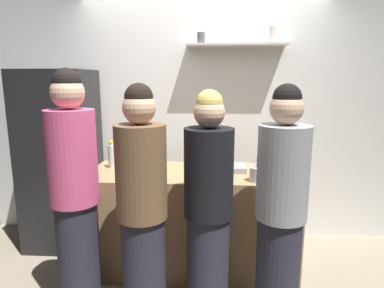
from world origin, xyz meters
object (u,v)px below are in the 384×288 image
at_px(baking_pan, 227,168).
at_px(person_blonde, 208,210).
at_px(refrigerator, 61,160).
at_px(person_grey_hoodie, 281,212).
at_px(person_pink_top, 75,196).
at_px(utensil_holder, 257,174).
at_px(wine_bottle_pale_glass, 147,157).
at_px(wine_bottle_amber_glass, 280,166).
at_px(person_brown_jacket, 142,211).
at_px(water_bottle_plastic, 112,156).

height_order(baking_pan, person_blonde, person_blonde).
distance_m(refrigerator, person_blonde, 1.81).
bearing_deg(person_grey_hoodie, person_pink_top, -19.79).
bearing_deg(utensil_holder, wine_bottle_pale_glass, 166.03).
bearing_deg(wine_bottle_amber_glass, utensil_holder, -154.97).
height_order(baking_pan, wine_bottle_pale_glass, wine_bottle_pale_glass).
bearing_deg(wine_bottle_amber_glass, baking_pan, 153.20).
relative_size(utensil_holder, person_brown_jacket, 0.13).
bearing_deg(water_bottle_plastic, baking_pan, -1.67).
bearing_deg(water_bottle_plastic, wine_bottle_pale_glass, -17.05).
bearing_deg(utensil_holder, person_grey_hoodie, -76.68).
height_order(water_bottle_plastic, person_pink_top, person_pink_top).
relative_size(refrigerator, wine_bottle_amber_glass, 6.01).
xyz_separation_m(baking_pan, wine_bottle_amber_glass, (0.42, -0.21, 0.08)).
bearing_deg(refrigerator, person_blonde, -33.46).
distance_m(person_brown_jacket, person_blonde, 0.46).
height_order(refrigerator, utensil_holder, refrigerator).
height_order(wine_bottle_pale_glass, person_grey_hoodie, person_grey_hoodie).
xyz_separation_m(baking_pan, person_blonde, (-0.15, -0.70, -0.12)).
bearing_deg(refrigerator, wine_bottle_amber_glass, -13.83).
xyz_separation_m(wine_bottle_pale_glass, person_brown_jacket, (0.11, -0.73, -0.20)).
distance_m(refrigerator, water_bottle_plastic, 0.68).
bearing_deg(utensil_holder, person_pink_top, -163.88).
height_order(baking_pan, utensil_holder, utensil_holder).
xyz_separation_m(baking_pan, utensil_holder, (0.23, -0.31, 0.03)).
relative_size(utensil_holder, wine_bottle_pale_glass, 0.67).
relative_size(water_bottle_plastic, person_grey_hoodie, 0.15).
relative_size(baking_pan, person_grey_hoodie, 0.20).
distance_m(wine_bottle_amber_glass, person_grey_hoodie, 0.58).
bearing_deg(wine_bottle_amber_glass, water_bottle_plastic, 170.54).
bearing_deg(person_pink_top, person_grey_hoodie, -158.25).
bearing_deg(wine_bottle_amber_glass, wine_bottle_pale_glass, 172.89).
height_order(utensil_holder, person_brown_jacket, person_brown_jacket).
xyz_separation_m(utensil_holder, person_grey_hoodie, (0.11, -0.45, -0.13)).
bearing_deg(person_brown_jacket, utensil_holder, 168.79).
bearing_deg(person_grey_hoodie, wine_bottle_pale_glass, -50.46).
relative_size(baking_pan, water_bottle_plastic, 1.35).
relative_size(wine_bottle_pale_glass, person_pink_top, 0.18).
distance_m(wine_bottle_pale_glass, wine_bottle_amber_glass, 1.14).
bearing_deg(person_blonde, water_bottle_plastic, -79.77).
height_order(refrigerator, person_pink_top, refrigerator).
relative_size(utensil_holder, person_pink_top, 0.12).
xyz_separation_m(baking_pan, water_bottle_plastic, (-1.04, 0.03, 0.09)).
xyz_separation_m(utensil_holder, person_brown_jacket, (-0.82, -0.50, -0.13)).
distance_m(baking_pan, person_grey_hoodie, 0.83).
relative_size(wine_bottle_amber_glass, person_grey_hoodie, 0.18).
xyz_separation_m(utensil_holder, wine_bottle_amber_glass, (0.20, 0.09, 0.05)).
bearing_deg(wine_bottle_pale_glass, person_grey_hoodie, -33.19).
relative_size(wine_bottle_amber_glass, person_pink_top, 0.17).
xyz_separation_m(person_brown_jacket, person_blonde, (0.44, 0.10, -0.02)).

